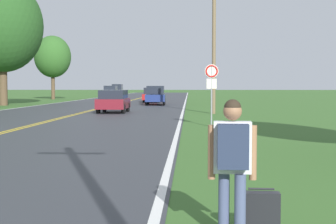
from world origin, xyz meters
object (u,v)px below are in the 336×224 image
object	(u,v)px
tree_right_cluster	(53,57)
car_silver_suv_receding	(111,92)
tree_behind_sign	(2,26)
car_champagne_van_distant	(117,90)
suitcase	(261,214)
car_red_suv_mid_far	(153,94)
traffic_sign	(212,80)
car_dark_blue_suv_mid_near	(156,95)
hitchhiker_person	(232,155)
car_maroon_hatchback_approaching	(114,101)

from	to	relation	value
tree_right_cluster	car_silver_suv_receding	xyz separation A→B (m)	(6.56, 6.54, -4.67)
tree_behind_sign	car_champagne_van_distant	world-z (taller)	tree_behind_sign
suitcase	tree_behind_sign	bearing A→B (deg)	28.64
tree_right_cluster	car_red_suv_mid_far	distance (m)	17.80
traffic_sign	car_silver_suv_receding	world-z (taller)	traffic_sign
tree_behind_sign	car_silver_suv_receding	world-z (taller)	tree_behind_sign
tree_behind_sign	car_dark_blue_suv_mid_near	world-z (taller)	tree_behind_sign
traffic_sign	car_dark_blue_suv_mid_near	world-z (taller)	traffic_sign
suitcase	traffic_sign	bearing A→B (deg)	2.10
hitchhiker_person	car_red_suv_mid_far	bearing A→B (deg)	8.20
car_red_suv_mid_far	tree_behind_sign	bearing A→B (deg)	-54.75
tree_right_cluster	tree_behind_sign	bearing A→B (deg)	-87.13
hitchhiker_person	tree_behind_sign	bearing A→B (deg)	28.06
car_champagne_van_distant	car_dark_blue_suv_mid_near	bearing A→B (deg)	-167.92
suitcase	car_champagne_van_distant	distance (m)	73.77
hitchhiker_person	tree_behind_sign	distance (m)	41.26
tree_behind_sign	car_dark_blue_suv_mid_near	distance (m)	15.37
suitcase	tree_behind_sign	size ratio (longest dim) A/B	0.05
car_dark_blue_suv_mid_near	car_silver_suv_receding	world-z (taller)	car_silver_suv_receding
tree_right_cluster	suitcase	bearing A→B (deg)	-71.18
car_dark_blue_suv_mid_near	car_red_suv_mid_far	distance (m)	7.22
tree_behind_sign	tree_right_cluster	distance (m)	18.97
suitcase	car_silver_suv_receding	distance (m)	63.25
hitchhiker_person	tree_behind_sign	xyz separation A→B (m)	(-17.60, 36.80, 6.23)
car_red_suv_mid_far	car_maroon_hatchback_approaching	bearing A→B (deg)	-2.18
tree_behind_sign	car_silver_suv_receding	xyz separation A→B (m)	(5.62, 25.42, -6.31)
tree_behind_sign	car_maroon_hatchback_approaching	bearing A→B (deg)	-42.69
hitchhiker_person	traffic_sign	world-z (taller)	traffic_sign
tree_behind_sign	car_maroon_hatchback_approaching	distance (m)	17.55
suitcase	car_maroon_hatchback_approaching	world-z (taller)	car_maroon_hatchback_approaching
suitcase	tree_right_cluster	distance (m)	58.86
tree_behind_sign	traffic_sign	bearing A→B (deg)	-49.98
hitchhiker_person	traffic_sign	size ratio (longest dim) A/B	0.60
hitchhiker_person	car_champagne_van_distant	world-z (taller)	car_champagne_van_distant
car_maroon_hatchback_approaching	car_red_suv_mid_far	size ratio (longest dim) A/B	0.74
car_red_suv_mid_far	car_champagne_van_distant	size ratio (longest dim) A/B	1.14
suitcase	car_maroon_hatchback_approaching	bearing A→B (deg)	15.64
tree_right_cluster	car_red_suv_mid_far	size ratio (longest dim) A/B	1.71
car_silver_suv_receding	traffic_sign	bearing A→B (deg)	-166.99
tree_behind_sign	car_champagne_van_distant	size ratio (longest dim) A/B	2.68
car_maroon_hatchback_approaching	car_silver_suv_receding	distance (m)	37.04
car_maroon_hatchback_approaching	car_dark_blue_suv_mid_near	world-z (taller)	car_dark_blue_suv_mid_near
suitcase	car_champagne_van_distant	size ratio (longest dim) A/B	0.14
car_silver_suv_receding	hitchhiker_person	bearing A→B (deg)	-170.95
hitchhiker_person	car_red_suv_mid_far	xyz separation A→B (m)	(-4.56, 45.75, -0.16)
car_dark_blue_suv_mid_near	suitcase	bearing A→B (deg)	4.01
traffic_sign	tree_right_cluster	xyz separation A→B (m)	(-19.01, 40.40, 3.53)
car_dark_blue_suv_mid_near	car_silver_suv_receding	size ratio (longest dim) A/B	1.10
traffic_sign	car_red_suv_mid_far	size ratio (longest dim) A/B	0.56
traffic_sign	suitcase	bearing A→B (deg)	-90.41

